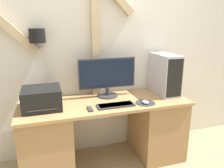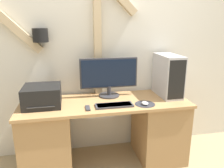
{
  "view_description": "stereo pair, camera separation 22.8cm",
  "coord_description": "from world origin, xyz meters",
  "px_view_note": "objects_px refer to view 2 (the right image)",
  "views": [
    {
      "loc": [
        -0.58,
        -1.79,
        1.54
      ],
      "look_at": [
        0.07,
        0.31,
        0.92
      ],
      "focal_mm": 35.0,
      "sensor_mm": 36.0,
      "label": 1
    },
    {
      "loc": [
        -0.36,
        -1.85,
        1.54
      ],
      "look_at": [
        0.07,
        0.31,
        0.92
      ],
      "focal_mm": 35.0,
      "sensor_mm": 36.0,
      "label": 2
    }
  ],
  "objects_px": {
    "mouse": "(145,103)",
    "keyboard": "(114,105)",
    "printer": "(42,96)",
    "computer_tower": "(168,76)",
    "remote_control": "(88,108)",
    "monitor": "(109,75)"
  },
  "relations": [
    {
      "from": "mouse",
      "to": "keyboard",
      "type": "bearing_deg",
      "value": 174.66
    },
    {
      "from": "keyboard",
      "to": "printer",
      "type": "bearing_deg",
      "value": 166.82
    },
    {
      "from": "keyboard",
      "to": "computer_tower",
      "type": "xyz_separation_m",
      "value": [
        0.67,
        0.22,
        0.22
      ]
    },
    {
      "from": "computer_tower",
      "to": "remote_control",
      "type": "xyz_separation_m",
      "value": [
        -0.94,
        -0.24,
        -0.23
      ]
    },
    {
      "from": "keyboard",
      "to": "mouse",
      "type": "xyz_separation_m",
      "value": [
        0.31,
        -0.03,
        0.01
      ]
    },
    {
      "from": "remote_control",
      "to": "keyboard",
      "type": "bearing_deg",
      "value": 3.94
    },
    {
      "from": "keyboard",
      "to": "computer_tower",
      "type": "distance_m",
      "value": 0.74
    },
    {
      "from": "keyboard",
      "to": "printer",
      "type": "relative_size",
      "value": 1.04
    },
    {
      "from": "mouse",
      "to": "printer",
      "type": "distance_m",
      "value": 1.04
    },
    {
      "from": "monitor",
      "to": "printer",
      "type": "relative_size",
      "value": 1.77
    },
    {
      "from": "monitor",
      "to": "mouse",
      "type": "distance_m",
      "value": 0.52
    },
    {
      "from": "keyboard",
      "to": "remote_control",
      "type": "relative_size",
      "value": 3.04
    },
    {
      "from": "keyboard",
      "to": "mouse",
      "type": "distance_m",
      "value": 0.31
    },
    {
      "from": "monitor",
      "to": "remote_control",
      "type": "bearing_deg",
      "value": -128.76
    },
    {
      "from": "keyboard",
      "to": "mouse",
      "type": "relative_size",
      "value": 4.1
    },
    {
      "from": "monitor",
      "to": "printer",
      "type": "distance_m",
      "value": 0.74
    },
    {
      "from": "computer_tower",
      "to": "printer",
      "type": "bearing_deg",
      "value": -177.66
    },
    {
      "from": "computer_tower",
      "to": "printer",
      "type": "relative_size",
      "value": 1.28
    },
    {
      "from": "mouse",
      "to": "computer_tower",
      "type": "height_order",
      "value": "computer_tower"
    },
    {
      "from": "keyboard",
      "to": "computer_tower",
      "type": "bearing_deg",
      "value": 18.29
    },
    {
      "from": "monitor",
      "to": "keyboard",
      "type": "relative_size",
      "value": 1.7
    },
    {
      "from": "monitor",
      "to": "mouse",
      "type": "relative_size",
      "value": 6.99
    }
  ]
}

